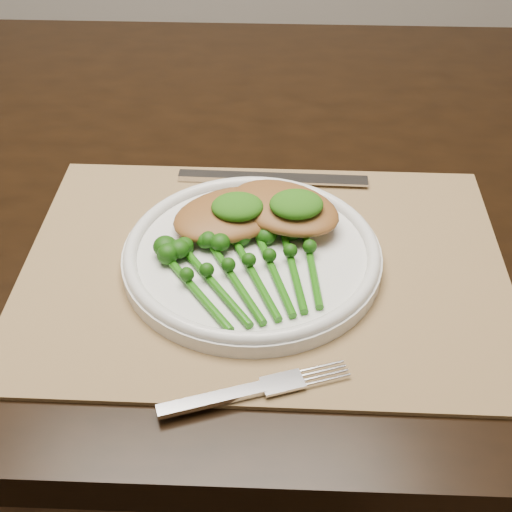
{
  "coord_description": "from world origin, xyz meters",
  "views": [
    {
      "loc": [
        0.06,
        -0.72,
        1.23
      ],
      "look_at": [
        0.08,
        -0.18,
        0.78
      ],
      "focal_mm": 50.0,
      "sensor_mm": 36.0,
      "label": 1
    }
  ],
  "objects_px": {
    "dining_table": "(195,364)",
    "placemat": "(264,267)",
    "chicken_fillet_left": "(232,214)",
    "broccolini_bundle": "(255,278)",
    "dinner_plate": "(252,254)"
  },
  "relations": [
    {
      "from": "dining_table",
      "to": "placemat",
      "type": "xyz_separation_m",
      "value": [
        0.1,
        -0.2,
        0.38
      ]
    },
    {
      "from": "chicken_fillet_left",
      "to": "broccolini_bundle",
      "type": "bearing_deg",
      "value": -101.0
    },
    {
      "from": "chicken_fillet_left",
      "to": "broccolini_bundle",
      "type": "xyz_separation_m",
      "value": [
        0.02,
        -0.09,
        -0.01
      ]
    },
    {
      "from": "dining_table",
      "to": "broccolini_bundle",
      "type": "distance_m",
      "value": 0.47
    },
    {
      "from": "chicken_fillet_left",
      "to": "dining_table",
      "type": "bearing_deg",
      "value": 89.09
    },
    {
      "from": "placemat",
      "to": "dining_table",
      "type": "bearing_deg",
      "value": 120.49
    },
    {
      "from": "chicken_fillet_left",
      "to": "broccolini_bundle",
      "type": "height_order",
      "value": "chicken_fillet_left"
    },
    {
      "from": "placemat",
      "to": "chicken_fillet_left",
      "type": "xyz_separation_m",
      "value": [
        -0.03,
        0.05,
        0.03
      ]
    },
    {
      "from": "dinner_plate",
      "to": "broccolini_bundle",
      "type": "bearing_deg",
      "value": -87.33
    },
    {
      "from": "dining_table",
      "to": "placemat",
      "type": "bearing_deg",
      "value": -59.88
    },
    {
      "from": "dinner_plate",
      "to": "chicken_fillet_left",
      "type": "xyz_separation_m",
      "value": [
        -0.02,
        0.05,
        0.02
      ]
    },
    {
      "from": "dining_table",
      "to": "placemat",
      "type": "height_order",
      "value": "placemat"
    },
    {
      "from": "dining_table",
      "to": "chicken_fillet_left",
      "type": "distance_m",
      "value": 0.44
    },
    {
      "from": "placemat",
      "to": "dinner_plate",
      "type": "xyz_separation_m",
      "value": [
        -0.01,
        0.0,
        0.01
      ]
    },
    {
      "from": "broccolini_bundle",
      "to": "placemat",
      "type": "bearing_deg",
      "value": 58.11
    }
  ]
}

